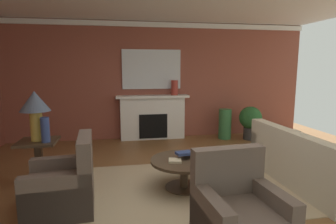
# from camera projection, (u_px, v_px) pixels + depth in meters

# --- Properties ---
(ground_plane) EXTENTS (9.44, 9.44, 0.00)m
(ground_plane) POSITION_uv_depth(u_px,v_px,m) (186.00, 192.00, 4.06)
(ground_plane) COLOR brown
(wall_fireplace) EXTENTS (7.86, 0.12, 2.91)m
(wall_fireplace) POSITION_uv_depth(u_px,v_px,m) (156.00, 81.00, 7.09)
(wall_fireplace) COLOR brown
(wall_fireplace) RESTS_ON ground_plane
(crown_moulding) EXTENTS (7.86, 0.08, 0.12)m
(crown_moulding) POSITION_uv_depth(u_px,v_px,m) (156.00, 25.00, 6.80)
(crown_moulding) COLOR white
(area_rug) EXTENTS (3.54, 2.22, 0.01)m
(area_rug) POSITION_uv_depth(u_px,v_px,m) (184.00, 188.00, 4.18)
(area_rug) COLOR tan
(area_rug) RESTS_ON ground_plane
(fireplace) EXTENTS (1.80, 0.35, 1.11)m
(fireplace) POSITION_uv_depth(u_px,v_px,m) (153.00, 118.00, 7.01)
(fireplace) COLOR white
(fireplace) RESTS_ON ground_plane
(mantel_mirror) EXTENTS (1.46, 0.04, 0.97)m
(mantel_mirror) POSITION_uv_depth(u_px,v_px,m) (152.00, 69.00, 6.94)
(mantel_mirror) COLOR silver
(sofa) EXTENTS (0.93, 2.11, 0.85)m
(sofa) POSITION_uv_depth(u_px,v_px,m) (307.00, 165.00, 4.31)
(sofa) COLOR #BCB299
(sofa) RESTS_ON ground_plane
(armchair_near_window) EXTENTS (0.86, 0.86, 0.95)m
(armchair_near_window) POSITION_uv_depth(u_px,v_px,m) (64.00, 187.00, 3.50)
(armchair_near_window) COLOR brown
(armchair_near_window) RESTS_ON ground_plane
(armchair_facing_fireplace) EXTENTS (0.86, 0.86, 0.95)m
(armchair_facing_fireplace) POSITION_uv_depth(u_px,v_px,m) (239.00, 217.00, 2.80)
(armchair_facing_fireplace) COLOR brown
(armchair_facing_fireplace) RESTS_ON ground_plane
(coffee_table) EXTENTS (1.00, 1.00, 0.45)m
(coffee_table) POSITION_uv_depth(u_px,v_px,m) (184.00, 167.00, 4.13)
(coffee_table) COLOR #3D2D1E
(coffee_table) RESTS_ON ground_plane
(side_table) EXTENTS (0.56, 0.56, 0.70)m
(side_table) POSITION_uv_depth(u_px,v_px,m) (39.00, 160.00, 4.26)
(side_table) COLOR #3D2D1E
(side_table) RESTS_ON ground_plane
(table_lamp) EXTENTS (0.44, 0.44, 0.75)m
(table_lamp) POSITION_uv_depth(u_px,v_px,m) (35.00, 106.00, 4.13)
(table_lamp) COLOR #B28E38
(table_lamp) RESTS_ON side_table
(vase_tall_corner) EXTENTS (0.32, 0.32, 0.76)m
(vase_tall_corner) POSITION_uv_depth(u_px,v_px,m) (225.00, 124.00, 7.06)
(vase_tall_corner) COLOR #33703D
(vase_tall_corner) RESTS_ON ground_plane
(vase_mantel_right) EXTENTS (0.17, 0.17, 0.37)m
(vase_mantel_right) POSITION_uv_depth(u_px,v_px,m) (175.00, 88.00, 6.94)
(vase_mantel_right) COLOR #9E3328
(vase_mantel_right) RESTS_ON fireplace
(vase_on_side_table) EXTENTS (0.13, 0.13, 0.37)m
(vase_on_side_table) POSITION_uv_depth(u_px,v_px,m) (45.00, 130.00, 4.09)
(vase_on_side_table) COLOR navy
(vase_on_side_table) RESTS_ON side_table
(book_red_cover) EXTENTS (0.21, 0.21, 0.03)m
(book_red_cover) POSITION_uv_depth(u_px,v_px,m) (175.00, 161.00, 4.01)
(book_red_cover) COLOR tan
(book_red_cover) RESTS_ON coffee_table
(book_art_folio) EXTENTS (0.23, 0.22, 0.03)m
(book_art_folio) POSITION_uv_depth(u_px,v_px,m) (190.00, 153.00, 4.24)
(book_art_folio) COLOR navy
(book_art_folio) RESTS_ON coffee_table
(book_small_novel) EXTENTS (0.26, 0.20, 0.04)m
(book_small_novel) POSITION_uv_depth(u_px,v_px,m) (184.00, 153.00, 4.14)
(book_small_novel) COLOR navy
(book_small_novel) RESTS_ON coffee_table
(potted_plant) EXTENTS (0.56, 0.56, 0.83)m
(potted_plant) POSITION_uv_depth(u_px,v_px,m) (250.00, 120.00, 6.97)
(potted_plant) COLOR #333333
(potted_plant) RESTS_ON ground_plane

